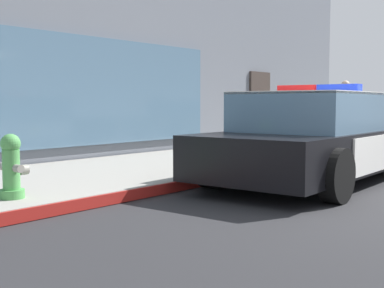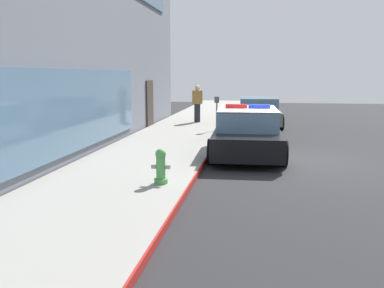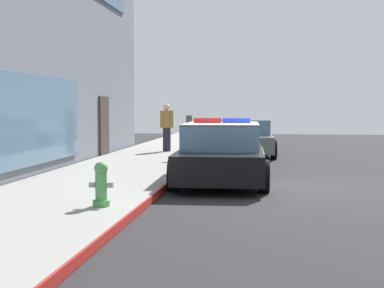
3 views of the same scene
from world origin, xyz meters
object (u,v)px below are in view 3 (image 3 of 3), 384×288
object	(u,v)px
parking_meter	(189,129)
car_down_street	(245,138)
police_cruiser	(222,153)
fire_hydrant	(101,185)
pedestrian_on_sidewalk	(167,127)

from	to	relation	value
parking_meter	car_down_street	bearing A→B (deg)	-26.66
police_cruiser	car_down_street	bearing A→B (deg)	-4.22
fire_hydrant	pedestrian_on_sidewalk	distance (m)	11.17
car_down_street	parking_meter	world-z (taller)	parking_meter
police_cruiser	parking_meter	size ratio (longest dim) A/B	3.86
pedestrian_on_sidewalk	parking_meter	xyz separation A→B (m)	(-2.79, -1.18, 0.07)
fire_hydrant	car_down_street	world-z (taller)	car_down_street
pedestrian_on_sidewalk	parking_meter	bearing A→B (deg)	50.54
police_cruiser	car_down_street	size ratio (longest dim) A/B	1.13
pedestrian_on_sidewalk	car_down_street	bearing A→B (deg)	126.67
police_cruiser	fire_hydrant	bearing A→B (deg)	157.78
police_cruiser	pedestrian_on_sidewalk	bearing A→B (deg)	18.54
police_cruiser	parking_meter	bearing A→B (deg)	16.57
fire_hydrant	car_down_street	xyz separation A→B (m)	(11.58, -1.94, 0.13)
police_cruiser	parking_meter	distance (m)	4.20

